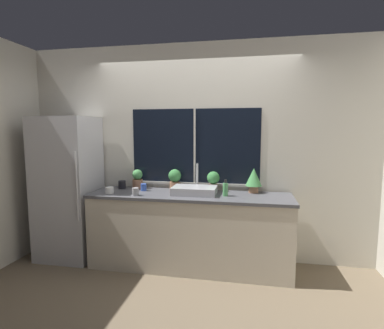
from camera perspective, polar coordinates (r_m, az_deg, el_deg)
ground_plane at (r=3.55m, az=-1.45°, el=-20.82°), size 14.00×14.00×0.00m
wall_back at (r=3.81m, az=0.61°, el=2.33°), size 8.00×0.09×2.70m
wall_left at (r=5.42m, az=-21.40°, el=3.14°), size 0.06×7.00×2.70m
wall_right at (r=4.84m, az=29.30°, el=2.39°), size 0.06×7.00×2.70m
counter at (r=3.64m, az=-0.45°, el=-12.47°), size 2.37×0.62×0.89m
refrigerator at (r=4.13m, az=-22.51°, el=-4.17°), size 0.70×0.63×1.80m
sink at (r=3.51m, az=0.48°, el=-4.93°), size 0.51×0.38×0.34m
potted_plant_far_left at (r=3.92m, az=-10.34°, el=-2.69°), size 0.13×0.13×0.24m
potted_plant_center_left at (r=3.77m, az=-3.30°, el=-2.67°), size 0.16×0.16×0.26m
potted_plant_center_right at (r=3.68m, az=4.07°, el=-2.94°), size 0.15×0.15×0.24m
potted_plant_far_right at (r=3.65m, az=11.67°, el=-2.63°), size 0.19×0.19×0.30m
soap_bottle at (r=3.43m, az=6.38°, el=-4.68°), size 0.06×0.06×0.19m
mug_blue at (r=3.75m, az=-9.20°, el=-4.30°), size 0.07×0.07×0.09m
mug_white at (r=3.68m, az=-15.44°, el=-4.75°), size 0.09×0.09×0.08m
mug_grey at (r=3.51m, az=-10.74°, el=-5.10°), size 0.08×0.08×0.09m
mug_black at (r=3.94m, az=-13.17°, el=-3.76°), size 0.09×0.09×0.10m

